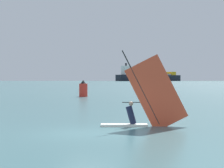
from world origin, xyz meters
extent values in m
plane|color=#386066|center=(0.00, 0.00, 0.00)|extent=(4000.00, 4000.00, 0.00)
cube|color=white|center=(0.43, 2.89, 0.06)|extent=(2.38, 1.55, 0.12)
cylinder|color=black|center=(1.18, 3.25, 1.99)|extent=(1.77, 0.90, 3.76)
cube|color=#E54C2D|center=(1.89, 3.60, 1.68)|extent=(2.94, 1.47, 3.97)
cylinder|color=black|center=(1.18, 3.25, 1.22)|extent=(1.70, 0.86, 0.04)
cylinder|color=#191E38|center=(0.74, 3.04, 0.58)|extent=(0.64, 0.53, 0.97)
sphere|color=tan|center=(0.74, 3.04, 1.16)|extent=(0.22, 0.22, 0.22)
cube|color=black|center=(-277.91, 744.11, 6.88)|extent=(107.96, 153.64, 13.77)
cube|color=silver|center=(-311.71, 690.27, 23.47)|extent=(22.71, 21.79, 19.39)
cylinder|color=black|center=(-311.71, 690.27, 36.16)|extent=(4.00, 4.00, 6.00)
cube|color=#99999E|center=(-291.07, 723.14, 18.97)|extent=(24.22, 22.05, 10.40)
cube|color=#99999E|center=(-283.20, 735.69, 15.07)|extent=(24.22, 22.05, 2.60)
cube|color=#2D8C47|center=(-275.32, 748.24, 16.37)|extent=(24.22, 22.05, 5.20)
cube|color=#1E66AD|center=(-267.44, 760.79, 15.07)|extent=(24.22, 22.05, 2.60)
cube|color=red|center=(-259.57, 773.34, 16.37)|extent=(24.22, 22.05, 5.20)
cube|color=#99999E|center=(-251.69, 785.89, 15.07)|extent=(24.22, 22.05, 2.60)
cube|color=gold|center=(-243.81, 798.44, 17.67)|extent=(24.22, 22.05, 7.80)
cylinder|color=red|center=(-18.17, 29.47, 0.92)|extent=(1.18, 1.18, 1.84)
cone|color=black|center=(-18.17, 29.47, 2.09)|extent=(0.83, 0.83, 0.50)
camera|label=1|loc=(7.95, -13.45, 2.35)|focal=56.93mm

